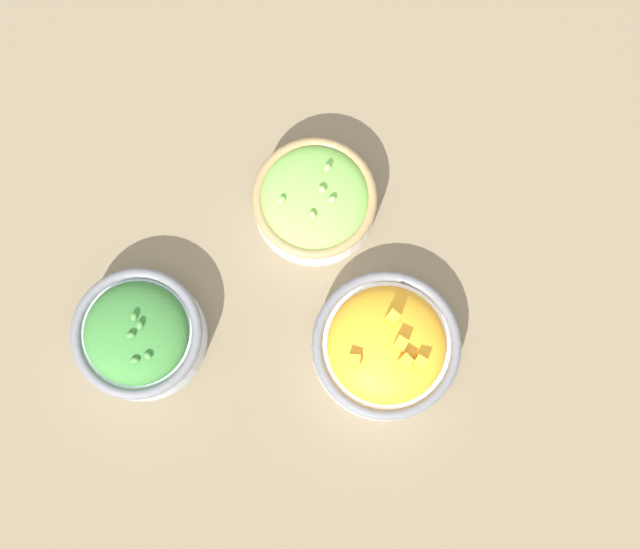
% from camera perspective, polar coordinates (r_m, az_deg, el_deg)
% --- Properties ---
extents(ground_plane, '(3.00, 3.00, 0.00)m').
position_cam_1_polar(ground_plane, '(1.04, 0.00, -0.30)').
color(ground_plane, '#75664C').
extents(bowl_lettuce, '(0.14, 0.14, 0.07)m').
position_cam_1_polar(bowl_lettuce, '(1.03, -0.34, 4.79)').
color(bowl_lettuce, silver).
rests_on(bowl_lettuce, ground_plane).
extents(bowl_broccoli, '(0.15, 0.15, 0.08)m').
position_cam_1_polar(bowl_broccoli, '(1.02, -11.54, -3.76)').
color(bowl_broccoli, '#B2C1CC').
rests_on(bowl_broccoli, ground_plane).
extents(bowl_squash, '(0.17, 0.17, 0.08)m').
position_cam_1_polar(bowl_squash, '(1.00, 4.25, -4.55)').
color(bowl_squash, white).
rests_on(bowl_squash, ground_plane).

